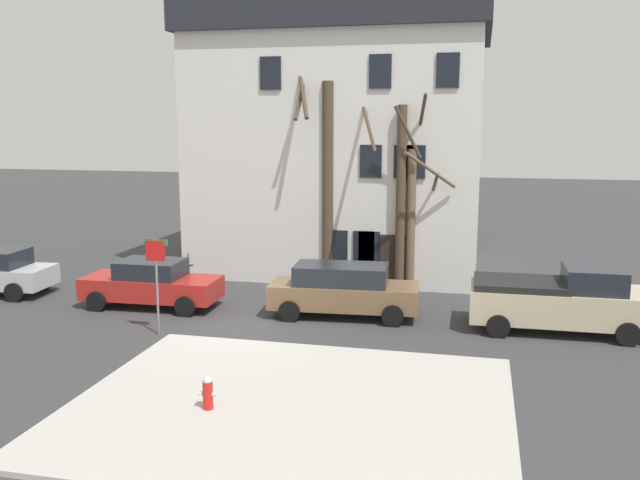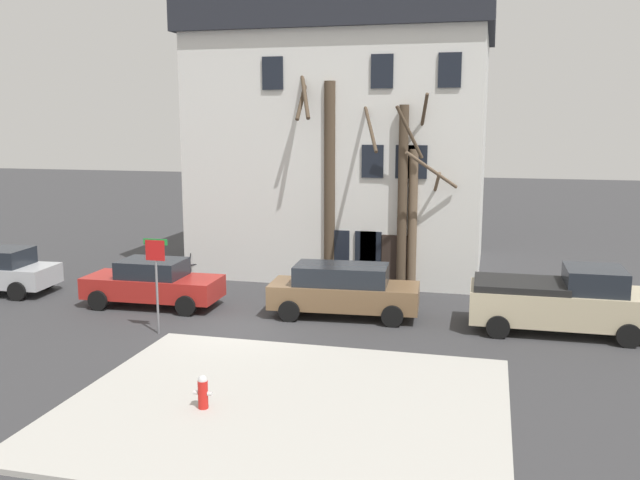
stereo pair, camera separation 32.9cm
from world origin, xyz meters
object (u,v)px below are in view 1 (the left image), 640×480
at_px(tree_bare_mid, 400,192).
at_px(pickup_truck_beige, 561,300).
at_px(car_brown_wagon, 343,290).
at_px(fire_hydrant, 208,392).
at_px(car_red_sedan, 152,283).
at_px(street_sign_pole, 156,268).
at_px(tree_bare_near, 326,176).
at_px(tree_bare_far, 413,216).
at_px(bicycle_leaning, 193,270).
at_px(building_main, 344,136).

relative_size(tree_bare_mid, pickup_truck_beige, 1.38).
height_order(car_brown_wagon, pickup_truck_beige, pickup_truck_beige).
bearing_deg(fire_hydrant, car_red_sedan, 123.95).
xyz_separation_m(pickup_truck_beige, street_sign_pole, (-11.63, -3.07, 1.03)).
relative_size(car_red_sedan, car_brown_wagon, 0.95).
relative_size(tree_bare_near, car_brown_wagon, 1.79).
bearing_deg(car_red_sedan, street_sign_pole, -60.04).
height_order(tree_bare_far, street_sign_pole, tree_bare_far).
bearing_deg(bicycle_leaning, tree_bare_far, -0.60).
height_order(car_brown_wagon, street_sign_pole, street_sign_pole).
bearing_deg(street_sign_pole, bicycle_leaning, 105.58).
bearing_deg(bicycle_leaning, street_sign_pole, -74.42).
bearing_deg(fire_hydrant, tree_bare_far, 74.93).
xyz_separation_m(building_main, tree_bare_mid, (2.98, -4.49, -1.88)).
bearing_deg(car_brown_wagon, pickup_truck_beige, -0.57).
height_order(tree_bare_near, pickup_truck_beige, tree_bare_near).
bearing_deg(tree_bare_mid, tree_bare_near, 174.85).
xyz_separation_m(tree_bare_near, car_brown_wagon, (1.45, -3.85, -3.34)).
bearing_deg(car_brown_wagon, tree_bare_mid, 69.23).
height_order(tree_bare_mid, street_sign_pole, tree_bare_mid).
distance_m(fire_hydrant, street_sign_pole, 6.30).
height_order(building_main, tree_bare_near, building_main).
xyz_separation_m(building_main, car_red_sedan, (-4.95, -8.44, -4.79)).
xyz_separation_m(fire_hydrant, bicycle_leaning, (-5.55, 11.94, -0.14)).
xyz_separation_m(pickup_truck_beige, fire_hydrant, (-8.03, -8.01, -0.47)).
bearing_deg(tree_bare_mid, street_sign_pole, -133.22).
relative_size(tree_bare_near, street_sign_pole, 3.05).
distance_m(building_main, bicycle_leaning, 8.57).
bearing_deg(car_brown_wagon, tree_bare_near, 110.68).
height_order(building_main, bicycle_leaning, building_main).
xyz_separation_m(tree_bare_near, tree_bare_far, (3.28, -0.08, -1.39)).
distance_m(car_brown_wagon, street_sign_pole, 5.97).
relative_size(tree_bare_near, tree_bare_far, 1.66).
height_order(building_main, car_red_sedan, building_main).
height_order(car_red_sedan, street_sign_pole, street_sign_pole).
relative_size(tree_bare_near, bicycle_leaning, 5.07).
height_order(pickup_truck_beige, street_sign_pole, street_sign_pole).
distance_m(tree_bare_mid, bicycle_leaning, 8.94).
bearing_deg(building_main, tree_bare_mid, -56.45).
bearing_deg(building_main, car_brown_wagon, -78.73).
bearing_deg(street_sign_pole, pickup_truck_beige, 14.76).
distance_m(tree_bare_mid, fire_hydrant, 12.42).
bearing_deg(car_red_sedan, pickup_truck_beige, 1.24).
bearing_deg(car_brown_wagon, street_sign_pole, -147.74).
distance_m(car_red_sedan, fire_hydrant, 9.32).
relative_size(building_main, tree_bare_mid, 1.66).
xyz_separation_m(tree_bare_mid, car_red_sedan, (-7.93, -3.95, -2.92)).
relative_size(car_red_sedan, street_sign_pole, 1.62).
bearing_deg(bicycle_leaning, tree_bare_near, -0.07).
relative_size(tree_bare_far, car_brown_wagon, 1.08).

